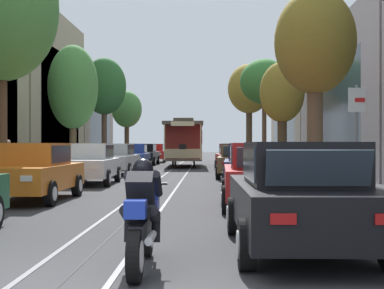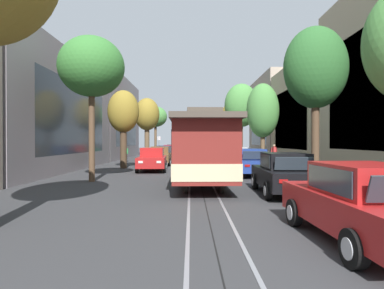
{
  "view_description": "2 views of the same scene",
  "coord_description": "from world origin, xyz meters",
  "px_view_note": "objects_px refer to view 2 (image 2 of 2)",
  "views": [
    {
      "loc": [
        1.62,
        -5.22,
        1.55
      ],
      "look_at": [
        0.73,
        26.54,
        1.53
      ],
      "focal_mm": 50.96,
      "sensor_mm": 36.0,
      "label": 1
    },
    {
      "loc": [
        0.46,
        48.05,
        2.02
      ],
      "look_at": [
        0.32,
        2.66,
        1.59
      ],
      "focal_mm": 31.02,
      "sensor_mm": 36.0,
      "label": 2
    }
  ],
  "objects_px": {
    "street_tree_kerb_left_second": "(241,106)",
    "street_tree_kerb_right_near": "(155,117)",
    "parked_car_green_near_left": "(217,150)",
    "cable_car_trolley": "(201,149)",
    "parked_car_red_far_left": "(362,203)",
    "pedestrian_on_left_pavement": "(125,153)",
    "parked_car_white_mid_left": "(226,154)",
    "street_tree_kerb_right_mid": "(123,113)",
    "parked_car_red_second_right": "(170,151)",
    "parked_car_black_near_right": "(173,150)",
    "street_tree_kerb_left_fourth": "(316,69)",
    "street_tree_kerb_left_near": "(235,115)",
    "street_sign_post": "(159,144)",
    "parked_car_silver_fourth_left": "(236,157)",
    "parked_car_navy_mid_right": "(165,153)",
    "fire_hydrant": "(158,154)",
    "pedestrian_on_right_pavement": "(274,153)",
    "parked_car_black_sixth_left": "(284,173)",
    "street_tree_kerb_right_fourth": "(92,68)",
    "street_tree_kerb_right_second": "(147,115)",
    "parked_car_red_fifth_right": "(152,159)",
    "parked_car_brown_fourth_right": "(161,156)",
    "parked_car_orange_second_left": "(222,152)",
    "parked_car_blue_fifth_left": "(250,162)",
    "street_tree_kerb_left_mid": "(263,111)",
    "motorcycle_with_rider": "(189,151)"
  },
  "relations": [
    {
      "from": "parked_car_orange_second_left",
      "to": "street_tree_kerb_right_second",
      "type": "distance_m",
      "value": 9.74
    },
    {
      "from": "parked_car_green_near_left",
      "to": "parked_car_red_second_right",
      "type": "xyz_separation_m",
      "value": [
        6.06,
        4.99,
        0.0
      ]
    },
    {
      "from": "parked_car_green_near_left",
      "to": "parked_car_black_near_right",
      "type": "height_order",
      "value": "same"
    },
    {
      "from": "pedestrian_on_left_pavement",
      "to": "parked_car_orange_second_left",
      "type": "bearing_deg",
      "value": -149.97
    },
    {
      "from": "parked_car_red_fifth_right",
      "to": "street_tree_kerb_left_mid",
      "type": "distance_m",
      "value": 9.65
    },
    {
      "from": "parked_car_navy_mid_right",
      "to": "street_tree_kerb_left_mid",
      "type": "distance_m",
      "value": 12.0
    },
    {
      "from": "parked_car_silver_fourth_left",
      "to": "cable_car_trolley",
      "type": "distance_m",
      "value": 11.09
    },
    {
      "from": "parked_car_black_sixth_left",
      "to": "street_tree_kerb_right_fourth",
      "type": "relative_size",
      "value": 0.6
    },
    {
      "from": "parked_car_navy_mid_right",
      "to": "pedestrian_on_right_pavement",
      "type": "height_order",
      "value": "pedestrian_on_right_pavement"
    },
    {
      "from": "parked_car_silver_fourth_left",
      "to": "fire_hydrant",
      "type": "height_order",
      "value": "parked_car_silver_fourth_left"
    },
    {
      "from": "parked_car_orange_second_left",
      "to": "parked_car_brown_fourth_right",
      "type": "xyz_separation_m",
      "value": [
        6.18,
        10.24,
        0.0
      ]
    },
    {
      "from": "street_tree_kerb_left_second",
      "to": "parked_car_green_near_left",
      "type": "bearing_deg",
      "value": -78.07
    },
    {
      "from": "parked_car_red_second_right",
      "to": "street_tree_kerb_right_second",
      "type": "relative_size",
      "value": 0.66
    },
    {
      "from": "parked_car_brown_fourth_right",
      "to": "street_sign_post",
      "type": "distance_m",
      "value": 14.31
    },
    {
      "from": "parked_car_silver_fourth_left",
      "to": "pedestrian_on_right_pavement",
      "type": "distance_m",
      "value": 5.82
    },
    {
      "from": "parked_car_silver_fourth_left",
      "to": "parked_car_red_far_left",
      "type": "distance_m",
      "value": 19.1
    },
    {
      "from": "parked_car_green_near_left",
      "to": "street_tree_kerb_right_fourth",
      "type": "xyz_separation_m",
      "value": [
        8.55,
        28.29,
        4.92
      ]
    },
    {
      "from": "parked_car_green_near_left",
      "to": "parked_car_black_sixth_left",
      "type": "relative_size",
      "value": 0.99
    },
    {
      "from": "street_tree_kerb_left_second",
      "to": "street_sign_post",
      "type": "distance_m",
      "value": 12.32
    },
    {
      "from": "parked_car_white_mid_left",
      "to": "parked_car_brown_fourth_right",
      "type": "distance_m",
      "value": 7.21
    },
    {
      "from": "street_tree_kerb_left_near",
      "to": "street_tree_kerb_right_near",
      "type": "height_order",
      "value": "street_tree_kerb_left_near"
    },
    {
      "from": "parked_car_white_mid_left",
      "to": "street_tree_kerb_right_second",
      "type": "distance_m",
      "value": 9.5
    },
    {
      "from": "parked_car_blue_fifth_left",
      "to": "street_tree_kerb_right_mid",
      "type": "xyz_separation_m",
      "value": [
        8.52,
        -5.39,
        3.34
      ]
    },
    {
      "from": "parked_car_green_near_left",
      "to": "cable_car_trolley",
      "type": "relative_size",
      "value": 0.48
    },
    {
      "from": "parked_car_white_mid_left",
      "to": "street_sign_post",
      "type": "bearing_deg",
      "value": -53.48
    },
    {
      "from": "street_tree_kerb_right_fourth",
      "to": "street_tree_kerb_left_second",
      "type": "bearing_deg",
      "value": -118.46
    },
    {
      "from": "parked_car_navy_mid_right",
      "to": "fire_hydrant",
      "type": "distance_m",
      "value": 8.95
    },
    {
      "from": "parked_car_black_near_right",
      "to": "parked_car_red_second_right",
      "type": "height_order",
      "value": "same"
    },
    {
      "from": "street_tree_kerb_right_mid",
      "to": "parked_car_black_near_right",
      "type": "bearing_deg",
      "value": -97.12
    },
    {
      "from": "street_tree_kerb_left_near",
      "to": "parked_car_orange_second_left",
      "type": "bearing_deg",
      "value": 68.71
    },
    {
      "from": "parked_car_green_near_left",
      "to": "street_tree_kerb_right_near",
      "type": "relative_size",
      "value": 0.66
    },
    {
      "from": "street_tree_kerb_left_second",
      "to": "street_tree_kerb_right_near",
      "type": "height_order",
      "value": "street_tree_kerb_left_second"
    },
    {
      "from": "parked_car_orange_second_left",
      "to": "street_tree_kerb_right_second",
      "type": "relative_size",
      "value": 0.66
    },
    {
      "from": "parked_car_red_far_left",
      "to": "pedestrian_on_left_pavement",
      "type": "bearing_deg",
      "value": -69.3
    },
    {
      "from": "parked_car_blue_fifth_left",
      "to": "parked_car_black_sixth_left",
      "type": "distance_m",
      "value": 6.82
    },
    {
      "from": "parked_car_navy_mid_right",
      "to": "street_tree_kerb_right_mid",
      "type": "bearing_deg",
      "value": 75.22
    },
    {
      "from": "parked_car_blue_fifth_left",
      "to": "motorcycle_with_rider",
      "type": "xyz_separation_m",
      "value": [
        3.81,
        -27.13,
        -0.15
      ]
    },
    {
      "from": "parked_car_silver_fourth_left",
      "to": "street_tree_kerb_left_near",
      "type": "xyz_separation_m",
      "value": [
        -2.4,
        -18.69,
        4.81
      ]
    },
    {
      "from": "cable_car_trolley",
      "to": "street_tree_kerb_left_near",
      "type": "bearing_deg",
      "value": -100.5
    },
    {
      "from": "parked_car_green_near_left",
      "to": "street_tree_kerb_right_second",
      "type": "bearing_deg",
      "value": 49.32
    },
    {
      "from": "parked_car_red_fifth_right",
      "to": "cable_car_trolley",
      "type": "relative_size",
      "value": 0.48
    },
    {
      "from": "parked_car_green_near_left",
      "to": "parked_car_black_near_right",
      "type": "relative_size",
      "value": 1.0
    },
    {
      "from": "parked_car_white_mid_left",
      "to": "street_tree_kerb_left_fourth",
      "type": "xyz_separation_m",
      "value": [
        -2.58,
        16.45,
        4.69
      ]
    },
    {
      "from": "parked_car_green_near_left",
      "to": "parked_car_red_second_right",
      "type": "distance_m",
      "value": 7.85
    },
    {
      "from": "parked_car_silver_fourth_left",
      "to": "fire_hydrant",
      "type": "distance_m",
      "value": 18.69
    },
    {
      "from": "parked_car_green_near_left",
      "to": "parked_car_red_fifth_right",
      "type": "height_order",
      "value": "same"
    },
    {
      "from": "parked_car_blue_fifth_left",
      "to": "pedestrian_on_right_pavement",
      "type": "distance_m",
      "value": 11.2
    },
    {
      "from": "parked_car_white_mid_left",
      "to": "street_tree_kerb_left_mid",
      "type": "distance_m",
      "value": 7.63
    },
    {
      "from": "street_tree_kerb_left_fourth",
      "to": "fire_hydrant",
      "type": "distance_m",
      "value": 29.11
    },
    {
      "from": "parked_car_white_mid_left",
      "to": "street_tree_kerb_right_mid",
      "type": "height_order",
      "value": "street_tree_kerb_right_mid"
    }
  ]
}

